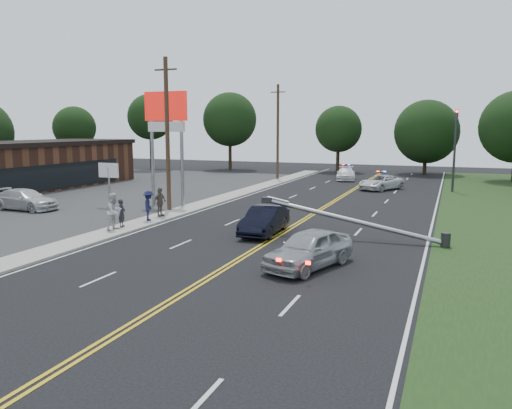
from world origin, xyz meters
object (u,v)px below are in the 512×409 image
at_px(traffic_signal, 455,143).
at_px(bystander_a, 122,213).
at_px(bystander_b, 114,211).
at_px(emergency_b, 346,174).
at_px(waiting_sedan, 309,249).
at_px(fallen_streetlight, 361,222).
at_px(emergency_a, 381,182).
at_px(bystander_d, 160,202).
at_px(small_sign, 109,174).
at_px(pylon_sign, 166,121).
at_px(utility_pole_mid, 167,135).
at_px(utility_pole_far, 278,132).
at_px(bystander_c, 149,206).
at_px(parked_car, 25,199).
at_px(crashed_sedan, 265,220).

bearing_deg(traffic_signal, bystander_a, -125.16).
bearing_deg(bystander_b, emergency_b, -4.28).
bearing_deg(waiting_sedan, fallen_streetlight, 97.47).
height_order(emergency_a, bystander_d, bystander_d).
relative_size(small_sign, bystander_d, 1.74).
bearing_deg(bystander_d, small_sign, 75.48).
distance_m(traffic_signal, bystander_b, 30.05).
relative_size(pylon_sign, traffic_signal, 1.13).
height_order(utility_pole_mid, bystander_d, utility_pole_mid).
bearing_deg(utility_pole_mid, bystander_a, -83.97).
relative_size(utility_pole_far, bystander_a, 6.51).
relative_size(small_sign, bystander_c, 1.75).
relative_size(utility_pole_far, emergency_b, 2.15).
xyz_separation_m(traffic_signal, parked_car, (-26.98, -20.97, -3.50)).
xyz_separation_m(waiting_sedan, parked_car, (-21.76, 6.62, -0.06)).
xyz_separation_m(fallen_streetlight, utility_pole_far, (-13.39, 26.00, 4.17)).
distance_m(pylon_sign, traffic_signal, 24.75).
bearing_deg(crashed_sedan, emergency_a, 79.58).
distance_m(crashed_sedan, bystander_a, 7.94).
relative_size(small_sign, utility_pole_far, 0.31).
relative_size(utility_pole_mid, bystander_c, 5.64).
bearing_deg(fallen_streetlight, crashed_sedan, -176.66).
bearing_deg(bystander_a, bystander_d, -19.60).
bearing_deg(emergency_a, bystander_d, -91.03).
height_order(small_sign, bystander_c, small_sign).
relative_size(fallen_streetlight, crashed_sedan, 2.13).
height_order(fallen_streetlight, bystander_a, fallen_streetlight).
bearing_deg(emergency_b, waiting_sedan, -92.00).
bearing_deg(emergency_b, parked_car, -131.96).
relative_size(pylon_sign, emergency_a, 1.69).
xyz_separation_m(small_sign, bystander_a, (5.43, -5.95, -1.45)).
bearing_deg(emergency_a, pylon_sign, -102.47).
bearing_deg(bystander_a, emergency_b, -28.54).
distance_m(waiting_sedan, bystander_d, 13.55).
bearing_deg(utility_pole_far, pylon_sign, -93.72).
bearing_deg(traffic_signal, pylon_sign, -139.61).
bearing_deg(emergency_a, parked_car, -108.49).
height_order(emergency_b, bystander_c, bystander_c).
bearing_deg(traffic_signal, utility_pole_mid, -134.20).
bearing_deg(waiting_sedan, small_sign, 169.40).
xyz_separation_m(pylon_sign, waiting_sedan, (13.57, -11.60, -5.23)).
xyz_separation_m(emergency_b, bystander_d, (-6.08, -26.72, 0.33)).
relative_size(bystander_a, bystander_d, 0.86).
relative_size(parked_car, bystander_d, 2.73).
height_order(pylon_sign, bystander_b, pylon_sign).
bearing_deg(parked_car, waiting_sedan, -106.40).
bearing_deg(waiting_sedan, bystander_a, -178.63).
xyz_separation_m(parked_car, emergency_a, (20.99, 20.18, -0.05)).
relative_size(pylon_sign, waiting_sedan, 1.78).
distance_m(bystander_a, bystander_d, 3.57).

